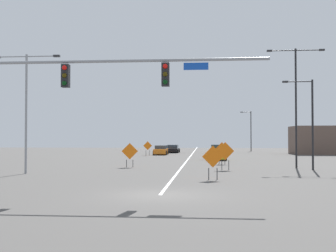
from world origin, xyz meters
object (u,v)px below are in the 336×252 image
Objects in this scene: traffic_signal_assembly at (70,86)px; car_green_mid at (217,149)px; car_yellow_distant at (217,155)px; car_orange_approaching at (161,150)px; construction_sign_right_shoulder at (222,150)px; car_black_passing at (173,149)px; construction_sign_left_lane at (130,152)px; construction_sign_median_far at (225,152)px; street_lamp_far_right at (26,102)px; construction_sign_median_near at (213,158)px; street_lamp_far_left at (250,129)px; street_lamp_mid_left at (296,98)px; street_lamp_near_right at (310,119)px; construction_sign_right_lane at (148,146)px.

traffic_signal_assembly reaches higher than car_green_mid.
car_yellow_distant is 15.73m from car_orange_approaching.
construction_sign_right_shoulder is 0.46× the size of car_black_passing.
construction_sign_left_lane is 0.95× the size of construction_sign_median_far.
traffic_signal_assembly is at bearing -57.21° from street_lamp_far_right.
car_black_passing is at bearing 103.39° from construction_sign_right_shoulder.
traffic_signal_assembly reaches higher than construction_sign_median_near.
street_lamp_far_left is (20.70, 48.77, -1.01)m from street_lamp_far_right.
street_lamp_mid_left is at bearing -69.03° from car_black_passing.
street_lamp_far_right reaches higher than construction_sign_median_far.
car_yellow_distant is (-6.96, 13.64, -3.43)m from street_lamp_near_right.
street_lamp_far_right reaches higher than construction_sign_left_lane.
car_green_mid is at bearing -121.80° from street_lamp_far_left.
construction_sign_median_near is 1.04× the size of construction_sign_right_lane.
construction_sign_median_near is 0.45× the size of car_orange_approaching.
street_lamp_mid_left is 2.17× the size of car_black_passing.
street_lamp_mid_left is 14.68m from construction_sign_left_lane.
car_green_mid is (0.21, 26.92, -0.67)m from construction_sign_right_shoulder.
street_lamp_mid_left is at bearing -61.36° from car_orange_approaching.
street_lamp_near_right reaches higher than construction_sign_median_far.
construction_sign_right_lane is at bearing -118.95° from car_orange_approaching.
street_lamp_far_right is 33.57m from car_orange_approaching.
street_lamp_far_left is 3.51× the size of construction_sign_left_lane.
construction_sign_right_shoulder reaches higher than construction_sign_median_near.
car_yellow_distant is (7.40, 29.01, -4.33)m from traffic_signal_assembly.
street_lamp_far_right is at bearing -113.00° from street_lamp_far_left.
construction_sign_left_lane is at bearing 163.41° from construction_sign_median_far.
street_lamp_near_right is 1.59× the size of car_green_mid.
construction_sign_right_lane is 3.31m from car_orange_approaching.
street_lamp_far_right reaches higher than traffic_signal_assembly.
street_lamp_near_right is (14.36, 15.38, -0.90)m from traffic_signal_assembly.
street_lamp_far_right is 1.84× the size of car_black_passing.
traffic_signal_assembly is 6.71× the size of construction_sign_median_near.
car_orange_approaching is (-13.99, 25.62, -5.20)m from street_lamp_mid_left.
car_orange_approaching is at bearing 110.90° from construction_sign_right_shoulder.
car_yellow_distant is (-6.86, -29.77, -3.48)m from street_lamp_far_left.
construction_sign_median_near is at bearing -13.59° from street_lamp_far_right.
car_black_passing is at bearing 75.63° from construction_sign_right_lane.
construction_sign_right_shoulder is 26.93m from car_green_mid.
street_lamp_far_left reaches higher than traffic_signal_assembly.
construction_sign_right_shoulder is 29.73m from car_black_passing.
street_lamp_mid_left is 2.45× the size of car_yellow_distant.
street_lamp_near_right is 7.21m from construction_sign_median_far.
traffic_signal_assembly is 16.82m from construction_sign_median_far.
street_lamp_far_right is 41.39m from car_green_mid.
construction_sign_right_lane is (-9.60, 25.33, -0.13)m from construction_sign_median_far.
street_lamp_far_right is 9.99m from construction_sign_left_lane.
street_lamp_far_right is at bearing -98.65° from construction_sign_right_lane.
street_lamp_far_left reaches higher than construction_sign_median_far.
car_orange_approaching is (-7.73, 13.70, 0.08)m from car_yellow_distant.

